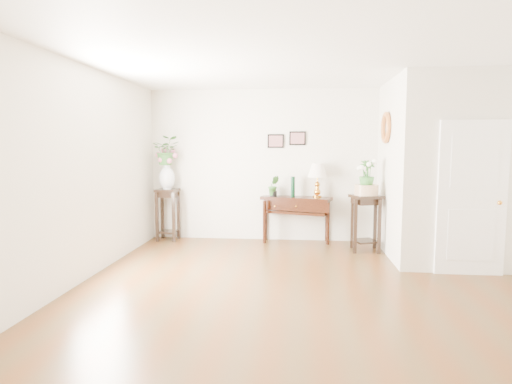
# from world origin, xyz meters

# --- Properties ---
(floor) EXTENTS (6.00, 5.50, 0.02)m
(floor) POSITION_xyz_m (0.00, 0.00, 0.00)
(floor) COLOR #5A3113
(floor) RESTS_ON ground
(ceiling) EXTENTS (6.00, 5.50, 0.02)m
(ceiling) POSITION_xyz_m (0.00, 0.00, 2.80)
(ceiling) COLOR white
(ceiling) RESTS_ON ground
(wall_back) EXTENTS (6.00, 0.02, 2.80)m
(wall_back) POSITION_xyz_m (0.00, 2.75, 1.40)
(wall_back) COLOR silver
(wall_back) RESTS_ON ground
(wall_front) EXTENTS (6.00, 0.02, 2.80)m
(wall_front) POSITION_xyz_m (0.00, -2.75, 1.40)
(wall_front) COLOR silver
(wall_front) RESTS_ON ground
(wall_left) EXTENTS (0.02, 5.50, 2.80)m
(wall_left) POSITION_xyz_m (-3.00, 0.00, 1.40)
(wall_left) COLOR silver
(wall_left) RESTS_ON ground
(partition) EXTENTS (1.80, 1.95, 2.80)m
(partition) POSITION_xyz_m (2.10, 1.77, 1.40)
(partition) COLOR silver
(partition) RESTS_ON floor
(door) EXTENTS (0.90, 0.05, 2.10)m
(door) POSITION_xyz_m (2.10, 0.78, 1.05)
(door) COLOR white
(door) RESTS_ON floor
(art_print_left) EXTENTS (0.30, 0.02, 0.25)m
(art_print_left) POSITION_xyz_m (-0.65, 2.73, 1.85)
(art_print_left) COLOR black
(art_print_left) RESTS_ON wall_back
(art_print_right) EXTENTS (0.30, 0.02, 0.25)m
(art_print_right) POSITION_xyz_m (-0.25, 2.73, 1.90)
(art_print_right) COLOR black
(art_print_right) RESTS_ON wall_back
(wall_ornament) EXTENTS (0.07, 0.51, 0.51)m
(wall_ornament) POSITION_xyz_m (1.16, 1.90, 2.05)
(wall_ornament) COLOR #C97232
(wall_ornament) RESTS_ON partition
(console_table) EXTENTS (1.33, 0.77, 0.84)m
(console_table) POSITION_xyz_m (-0.26, 2.56, 0.42)
(console_table) COLOR black
(console_table) RESTS_ON floor
(table_lamp) EXTENTS (0.37, 0.37, 0.62)m
(table_lamp) POSITION_xyz_m (0.12, 2.56, 1.19)
(table_lamp) COLOR orange
(table_lamp) RESTS_ON console_table
(green_vase) EXTENTS (0.10, 0.10, 0.37)m
(green_vase) POSITION_xyz_m (-0.33, 2.56, 1.01)
(green_vase) COLOR black
(green_vase) RESTS_ON console_table
(potted_plant) EXTENTS (0.23, 0.20, 0.36)m
(potted_plant) POSITION_xyz_m (-0.68, 2.56, 1.02)
(potted_plant) COLOR #316D29
(potted_plant) RESTS_ON console_table
(plant_stand_a) EXTENTS (0.41, 0.41, 0.97)m
(plant_stand_a) POSITION_xyz_m (-2.65, 2.50, 0.48)
(plant_stand_a) COLOR black
(plant_stand_a) RESTS_ON floor
(porcelain_vase) EXTENTS (0.31, 0.31, 0.50)m
(porcelain_vase) POSITION_xyz_m (-2.65, 2.50, 1.19)
(porcelain_vase) COLOR silver
(porcelain_vase) RESTS_ON plant_stand_a
(lily_arrangement) EXTENTS (0.56, 0.51, 0.53)m
(lily_arrangement) POSITION_xyz_m (-2.65, 2.50, 1.63)
(lily_arrangement) COLOR #316D29
(lily_arrangement) RESTS_ON porcelain_vase
(plant_stand_b) EXTENTS (0.57, 0.57, 0.94)m
(plant_stand_b) POSITION_xyz_m (0.90, 2.01, 0.47)
(plant_stand_b) COLOR black
(plant_stand_b) RESTS_ON floor
(ceramic_bowl) EXTENTS (0.45, 0.45, 0.17)m
(ceramic_bowl) POSITION_xyz_m (0.90, 2.01, 1.02)
(ceramic_bowl) COLOR tan
(ceramic_bowl) RESTS_ON plant_stand_b
(narcissus) EXTENTS (0.31, 0.31, 0.46)m
(narcissus) POSITION_xyz_m (0.90, 2.01, 1.29)
(narcissus) COLOR #316D29
(narcissus) RESTS_ON ceramic_bowl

